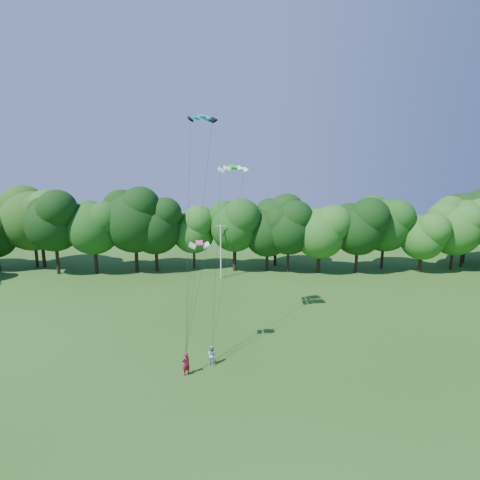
{
  "coord_description": "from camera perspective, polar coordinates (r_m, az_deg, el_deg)",
  "views": [
    {
      "loc": [
        -2.46,
        -20.38,
        15.24
      ],
      "look_at": [
        -1.29,
        13.0,
        8.92
      ],
      "focal_mm": 28.0,
      "sensor_mm": 36.0,
      "label": 1
    }
  ],
  "objects": [
    {
      "name": "tree_back_east",
      "position": [
        67.95,
        31.13,
        2.56
      ],
      "size": [
        8.16,
        8.16,
        11.87
      ],
      "color": "black",
      "rests_on": "ground"
    },
    {
      "name": "kite_flyer_left",
      "position": [
        29.83,
        -8.23,
        -18.16
      ],
      "size": [
        0.77,
        0.73,
        1.78
      ],
      "primitive_type": "imported",
      "rotation": [
        0.0,
        0.0,
        3.78
      ],
      "color": "maroon",
      "rests_on": "ground"
    },
    {
      "name": "kite_flyer_right",
      "position": [
        31.05,
        -4.31,
        -17.05
      ],
      "size": [
        0.97,
        0.92,
        1.58
      ],
      "primitive_type": "imported",
      "rotation": [
        0.0,
        0.0,
        2.56
      ],
      "color": "#A6C9E7",
      "rests_on": "ground"
    },
    {
      "name": "kite_pink",
      "position": [
        29.77,
        -6.24,
        -0.46
      ],
      "size": [
        1.74,
        0.99,
        0.31
      ],
      "rotation": [
        0.0,
        0.0,
        0.12
      ],
      "color": "#F7447B",
      "rests_on": "ground"
    },
    {
      "name": "utility_pole",
      "position": [
        52.82,
        -2.95,
        -1.62
      ],
      "size": [
        1.53,
        0.27,
        7.68
      ],
      "rotation": [
        0.0,
        0.0,
        0.13
      ],
      "color": "silver",
      "rests_on": "ground"
    },
    {
      "name": "kite_green",
      "position": [
        34.35,
        -1.1,
        11.1
      ],
      "size": [
        2.88,
        1.7,
        0.48
      ],
      "rotation": [
        0.0,
        0.0,
        0.19
      ],
      "color": "green",
      "rests_on": "ground"
    },
    {
      "name": "tree_back_west",
      "position": [
        66.03,
        -29.17,
        4.14
      ],
      "size": [
        10.16,
        10.16,
        14.78
      ],
      "color": "#311E13",
      "rests_on": "ground"
    },
    {
      "name": "ground",
      "position": [
        25.57,
        4.35,
        -25.9
      ],
      "size": [
        160.0,
        160.0,
        0.0
      ],
      "primitive_type": "plane",
      "color": "#274B14",
      "rests_on": "ground"
    },
    {
      "name": "tree_back_center",
      "position": [
        59.41,
        5.46,
        2.94
      ],
      "size": [
        7.98,
        7.98,
        11.6
      ],
      "color": "#311C13",
      "rests_on": "ground"
    },
    {
      "name": "kite_teal",
      "position": [
        34.19,
        -5.9,
        18.3
      ],
      "size": [
        2.68,
        1.84,
        0.51
      ],
      "rotation": [
        0.0,
        0.0,
        0.33
      ],
      "color": "#0593AF",
      "rests_on": "ground"
    }
  ]
}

